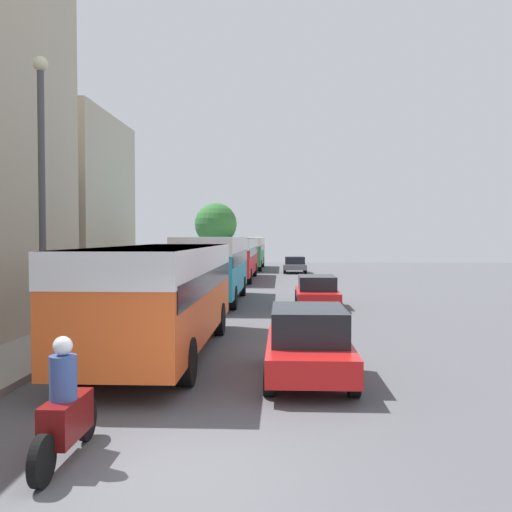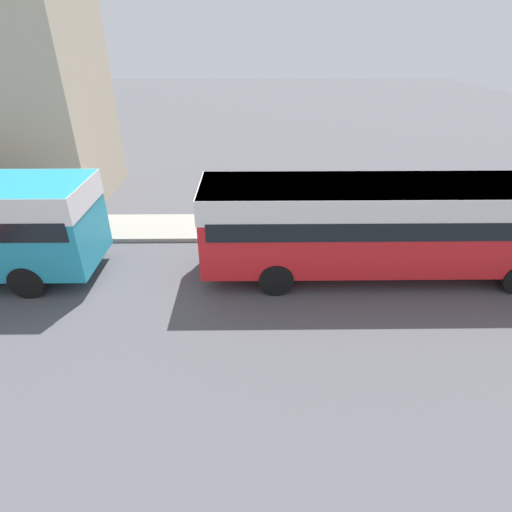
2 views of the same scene
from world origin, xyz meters
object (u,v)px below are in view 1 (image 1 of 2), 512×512
Objects in this scene: bus_lead at (162,284)px; car_crossing at (308,342)px; car_distant at (295,264)px; motorcycle_behind_lead at (65,412)px; pedestrian_near_curb at (219,256)px; bus_rear at (249,248)px; bus_third_in_line at (236,253)px; bus_following at (214,260)px; car_far_curb at (317,290)px; pedestrian_walking_away at (207,258)px.

car_crossing is (3.65, -2.36, -1.04)m from bus_lead.
car_crossing is 35.59m from car_distant.
motorcycle_behind_lead is 52.37m from pedestrian_near_curb.
pedestrian_near_curb is at bearing 117.39° from bus_rear.
motorcycle_behind_lead is 5.80m from car_crossing.
bus_rear is at bearing 89.47° from bus_third_in_line.
bus_lead reaches higher than car_crossing.
car_far_curb is at bearing -18.93° from bus_following.
motorcycle_behind_lead reaches higher than car_distant.
motorcycle_behind_lead is (0.15, -45.43, -1.24)m from bus_rear.
bus_rear is at bearing 99.28° from car_far_curb.
pedestrian_near_curb is (-8.13, 34.99, 0.25)m from car_far_curb.
bus_rear is 2.71× the size of car_far_curb.
bus_third_in_line is 2.73× the size of car_crossing.
bus_third_in_line is 6.81× the size of pedestrian_walking_away.
bus_lead is 38.43m from bus_rear.
car_far_curb is (4.45, 17.26, 0.03)m from motorcycle_behind_lead.
bus_rear is at bearing -84.89° from car_crossing.
bus_third_in_line is at bearing -82.23° from car_crossing.
car_crossing is 42.10m from pedestrian_walking_away.
motorcycle_behind_lead is 40.42m from car_distant.
bus_lead is 11.30m from car_far_curb.
bus_rear is 6.72× the size of pedestrian_walking_away.
car_crossing reaches higher than car_far_curb.
car_crossing is at bearing -84.89° from bus_rear.
bus_rear is 6.77m from car_distant.
pedestrian_walking_away is (-7.64, 41.40, 0.20)m from car_crossing.
car_crossing is 2.49× the size of pedestrian_walking_away.
bus_following is at bearing -84.12° from pedestrian_near_curb.
bus_third_in_line is 1.01× the size of bus_rear.
pedestrian_near_curb is at bearing 99.68° from bus_third_in_line.
car_distant is 14.27m from pedestrian_near_curb.
bus_third_in_line is 14.35m from pedestrian_walking_away.
bus_following is 13.38m from bus_third_in_line.
pedestrian_near_curb is at bearing 85.78° from pedestrian_walking_away.
bus_rear is at bearing -62.61° from pedestrian_near_curb.
bus_third_in_line is at bearing 107.48° from car_far_curb.
bus_rear is at bearing 90.19° from motorcycle_behind_lead.
car_distant is (4.16, 33.23, -1.11)m from bus_lead.
bus_third_in_line is at bearing -118.21° from car_distant.
motorcycle_behind_lead is (0.25, -18.86, -1.28)m from bus_following.
bus_third_in_line is 15.76m from car_far_curb.
pedestrian_near_curb is at bearing 103.08° from car_far_curb.
car_far_curb is (4.61, 10.26, -1.12)m from bus_lead.
pedestrian_walking_away is at bearing -94.22° from pedestrian_near_curb.
pedestrian_walking_away reaches higher than car_far_curb.
car_far_curb is at bearing -80.72° from bus_rear.
motorcycle_behind_lead is at bearing -84.86° from pedestrian_walking_away.
bus_following reaches higher than motorcycle_behind_lead.
bus_rear reaches higher than pedestrian_walking_away.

